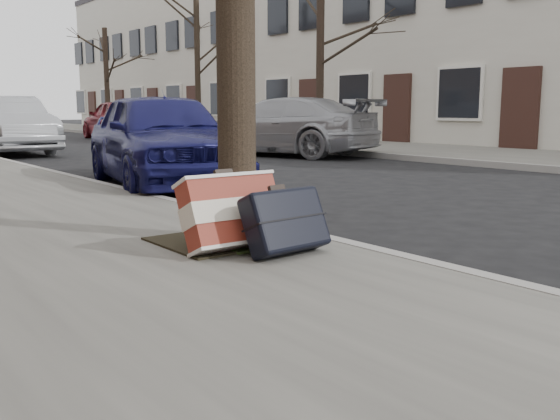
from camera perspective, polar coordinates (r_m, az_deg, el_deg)
ground at (r=5.27m, az=20.70°, el=-3.37°), size 120.00×120.00×0.00m
far_sidewalk at (r=21.50m, az=-3.05°, el=6.49°), size 4.00×70.00×0.12m
house_far at (r=25.75m, az=5.73°, el=14.80°), size 6.70×40.00×7.20m
dirt_patch at (r=4.66m, az=-5.62°, el=-2.80°), size 0.85×0.85×0.02m
suitcase_red at (r=4.31m, az=-4.40°, el=-0.24°), size 0.70×0.39×0.54m
suitcase_navy at (r=4.20m, az=0.47°, el=-0.97°), size 0.62×0.39×0.47m
car_near_front at (r=9.06m, az=-10.72°, el=6.49°), size 2.45×4.27×1.37m
car_near_mid at (r=16.72m, az=-23.70°, el=7.14°), size 1.58×4.30×1.41m
car_far_front at (r=14.80m, az=0.12°, el=7.63°), size 3.34×5.03×1.35m
car_far_back at (r=23.34m, az=-14.66°, el=8.04°), size 2.18×4.40×1.44m
tree_far_a at (r=17.69m, az=3.70°, el=14.83°), size 0.22×0.22×5.40m
tree_far_b at (r=23.07m, az=-7.56°, el=13.13°), size 0.20×0.20×5.13m
tree_far_c at (r=30.47m, az=-15.57°, el=11.44°), size 0.23×0.23×4.62m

